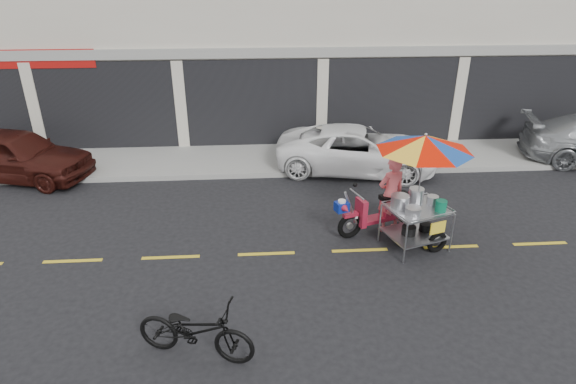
{
  "coord_description": "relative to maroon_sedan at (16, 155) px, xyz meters",
  "views": [
    {
      "loc": [
        -2.13,
        -8.64,
        5.54
      ],
      "look_at": [
        -1.5,
        0.6,
        1.15
      ],
      "focal_mm": 30.0,
      "sensor_mm": 36.0,
      "label": 1
    }
  ],
  "objects": [
    {
      "name": "ground",
      "position": [
        8.88,
        -4.46,
        -0.72
      ],
      "size": [
        90.0,
        90.0,
        0.0
      ],
      "primitive_type": "plane",
      "color": "black"
    },
    {
      "name": "maroon_sedan",
      "position": [
        0.0,
        0.0,
        0.0
      ],
      "size": [
        4.5,
        2.74,
        1.43
      ],
      "primitive_type": "imported",
      "rotation": [
        0.0,
        0.0,
        1.3
      ],
      "color": "#35120D",
      "rests_on": "ground"
    },
    {
      "name": "shophouse_block",
      "position": [
        11.69,
        6.13,
        3.52
      ],
      "size": [
        36.0,
        8.11,
        10.4
      ],
      "color": "beige",
      "rests_on": "ground"
    },
    {
      "name": "centerline",
      "position": [
        8.88,
        -4.46,
        -0.71
      ],
      "size": [
        42.0,
        0.1,
        0.01
      ],
      "primitive_type": "cube",
      "color": "gold",
      "rests_on": "ground"
    },
    {
      "name": "sidewalk",
      "position": [
        8.88,
        1.04,
        -0.64
      ],
      "size": [
        45.0,
        3.0,
        0.15
      ],
      "primitive_type": "cube",
      "color": "gray",
      "rests_on": "ground"
    },
    {
      "name": "near_bicycle",
      "position": [
        5.72,
        -7.3,
        -0.22
      ],
      "size": [
        2.0,
        1.2,
        0.99
      ],
      "primitive_type": "imported",
      "rotation": [
        0.0,
        0.0,
        1.27
      ],
      "color": "black",
      "rests_on": "ground"
    },
    {
      "name": "food_vendor_rig",
      "position": [
        9.92,
        -4.04,
        0.88
      ],
      "size": [
        2.95,
        2.46,
        2.54
      ],
      "rotation": [
        0.0,
        0.0,
        0.32
      ],
      "color": "black",
      "rests_on": "ground"
    },
    {
      "name": "white_pickup",
      "position": [
        9.67,
        -0.06,
        -0.07
      ],
      "size": [
        5.02,
        3.07,
        1.3
      ],
      "primitive_type": "imported",
      "rotation": [
        0.0,
        0.0,
        1.36
      ],
      "color": "white",
      "rests_on": "ground"
    }
  ]
}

